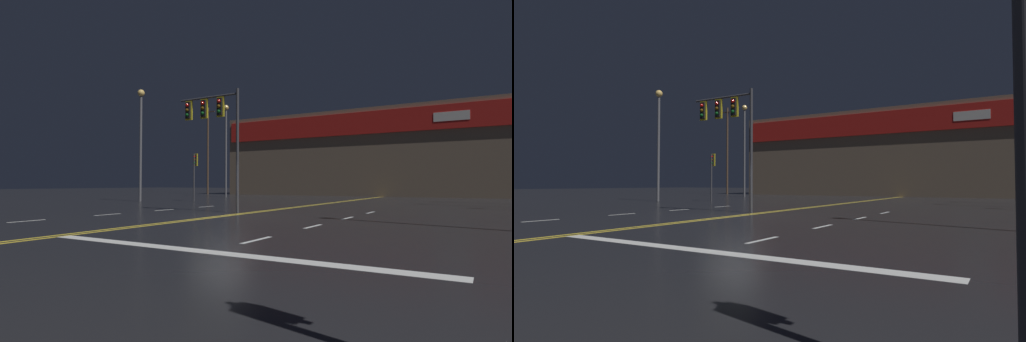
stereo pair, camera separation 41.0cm
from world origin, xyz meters
The scene contains 8 objects.
ground_plane centered at (0.00, 0.00, 0.00)m, with size 200.00×200.00×0.00m, color black.
road_markings centered at (0.95, -1.42, 0.00)m, with size 14.57×60.00×0.01m.
traffic_signal_median centered at (-1.95, 1.99, 4.64)m, with size 3.55×0.36×5.93m.
traffic_signal_corner_northwest centered at (-10.49, 11.16, 2.79)m, with size 0.42×0.36×3.80m.
streetlight_near_left centered at (-13.94, 8.67, 5.71)m, with size 0.56×0.56×8.87m.
streetlight_far_right centered at (-13.95, 20.52, 6.15)m, with size 0.56×0.56×9.67m.
building_backdrop centered at (0.00, 34.11, 4.84)m, with size 38.61×10.23×9.65m.
utility_pole_row centered at (-1.60, 29.37, 5.86)m, with size 46.76×0.26×11.75m.
Camera 1 is at (9.83, -13.84, 1.37)m, focal length 28.00 mm.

